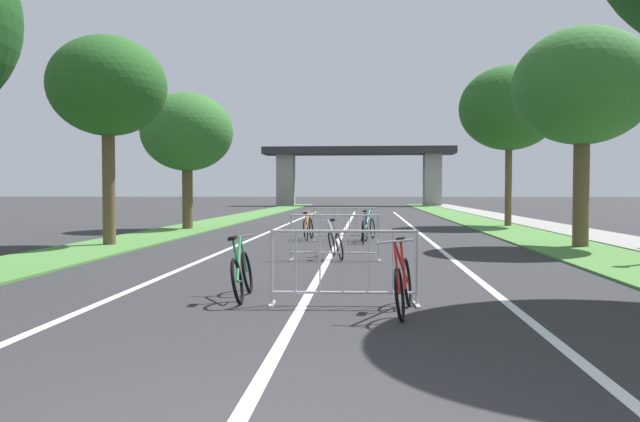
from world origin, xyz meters
TOP-DOWN VIEW (x-y plane):
  - grass_verge_left at (-6.46, 29.35)m, footprint 2.50×71.73m
  - grass_verge_right at (6.46, 29.35)m, footprint 2.50×71.73m
  - sidewalk_path_right at (8.77, 29.35)m, footprint 2.10×71.73m
  - lane_stripe_center at (0.00, 20.75)m, footprint 0.14×41.50m
  - lane_stripe_right_lane at (2.87, 20.75)m, footprint 0.14×41.50m
  - lane_stripe_left_lane at (-2.87, 20.75)m, footprint 0.14×41.50m
  - overpass_bridge at (0.00, 59.29)m, footprint 19.65×3.79m
  - tree_left_maple_mid at (-6.48, 13.41)m, footprint 3.31×3.31m
  - tree_left_pine_near at (-6.38, 20.66)m, footprint 3.71×3.71m
  - tree_right_oak_near at (6.78, 13.84)m, footprint 3.77×3.77m
  - tree_right_pine_far at (7.08, 23.72)m, footprint 4.32×4.32m
  - crowd_barrier_nearest at (0.57, 4.97)m, footprint 2.08×0.54m
  - crowd_barrier_second at (0.16, 10.32)m, footprint 2.06×0.44m
  - crowd_barrier_third at (0.22, 15.67)m, footprint 2.08×0.56m
  - bicycle_orange_0 at (-1.01, 16.06)m, footprint 0.44×1.79m
  - bicycle_silver_1 at (0.14, 10.85)m, footprint 0.71×1.57m
  - bicycle_purple_2 at (0.79, 15.09)m, footprint 0.53×1.59m
  - bicycle_teal_3 at (0.94, 16.16)m, footprint 0.51×1.75m
  - bicycle_red_4 at (1.36, 4.51)m, footprint 0.57×1.69m
  - bicycle_green_5 at (-0.95, 5.40)m, footprint 0.47×1.62m

SIDE VIEW (x-z plane):
  - lane_stripe_center at x=0.00m, z-range 0.00..0.01m
  - lane_stripe_right_lane at x=2.87m, z-range 0.00..0.01m
  - lane_stripe_left_lane at x=-2.87m, z-range 0.00..0.01m
  - grass_verge_left at x=-6.46m, z-range 0.00..0.05m
  - grass_verge_right at x=6.46m, z-range 0.00..0.05m
  - sidewalk_path_right at x=8.77m, z-range 0.00..0.08m
  - bicycle_purple_2 at x=0.79m, z-range -0.10..0.79m
  - bicycle_green_5 at x=-0.95m, z-range -0.11..0.83m
  - bicycle_silver_1 at x=0.14m, z-range -0.10..0.84m
  - bicycle_orange_0 at x=-1.01m, z-range -0.09..0.85m
  - bicycle_red_4 at x=1.36m, z-range -0.12..0.89m
  - bicycle_teal_3 at x=0.94m, z-range -0.12..0.89m
  - crowd_barrier_nearest at x=0.57m, z-range -0.01..1.04m
  - crowd_barrier_second at x=0.16m, z-range -0.01..1.04m
  - crowd_barrier_third at x=0.22m, z-range -0.01..1.04m
  - tree_left_pine_near at x=-6.38m, z-range 1.17..6.70m
  - overpass_bridge at x=0.00m, z-range 1.32..7.39m
  - tree_right_oak_near at x=6.78m, z-range 1.39..7.45m
  - tree_left_maple_mid at x=-6.48m, z-range 1.54..7.51m
  - tree_right_pine_far at x=7.08m, z-range 1.66..8.69m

